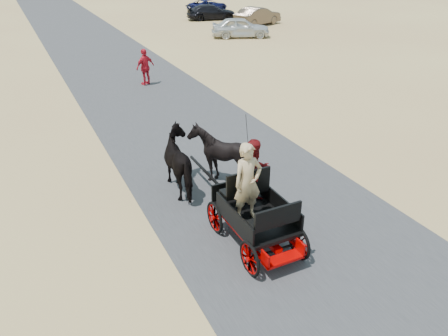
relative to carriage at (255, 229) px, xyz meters
name	(u,v)px	position (x,y,z in m)	size (l,w,h in m)	color
ground	(338,273)	(1.04, -1.70, -0.36)	(140.00, 140.00, 0.00)	tan
road	(338,273)	(1.04, -1.70, -0.35)	(6.00, 140.00, 0.01)	#38383A
carriage	(255,229)	(0.00, 0.00, 0.00)	(1.30, 2.40, 0.72)	black
horse_left	(183,162)	(-0.55, 3.00, 0.49)	(0.91, 2.01, 1.70)	black
horse_right	(219,155)	(0.55, 3.00, 0.49)	(1.37, 1.54, 1.70)	black
driver_man	(248,182)	(-0.20, 0.05, 1.26)	(0.66, 0.43, 1.80)	tan
passenger_woman	(255,171)	(0.30, 0.60, 1.15)	(0.77, 0.60, 1.58)	#660C0F
pedestrian	(145,67)	(1.56, 13.25, 0.50)	(1.01, 0.42, 1.73)	red
car_a	(240,27)	(11.23, 21.59, 0.35)	(1.67, 4.14, 1.41)	silver
car_b	(258,16)	(14.91, 25.44, 0.37)	(1.54, 4.42, 1.46)	brown
car_c	(211,12)	(12.74, 29.83, 0.27)	(1.78, 4.37, 1.27)	black
car_d	(208,6)	(14.46, 34.38, 0.22)	(1.93, 4.20, 1.17)	navy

